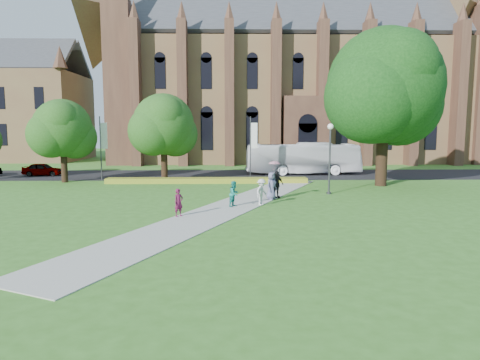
{
  "coord_description": "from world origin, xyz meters",
  "views": [
    {
      "loc": [
        0.13,
        -25.03,
        4.9
      ],
      "look_at": [
        0.73,
        2.13,
        1.6
      ],
      "focal_mm": 32.0,
      "sensor_mm": 36.0,
      "label": 1
    }
  ],
  "objects_px": {
    "large_tree": "(385,86)",
    "car_0": "(43,169)",
    "streetlamp": "(330,150)",
    "tour_coach": "(303,158)",
    "pedestrian_0": "(179,203)"
  },
  "relations": [
    {
      "from": "large_tree",
      "to": "car_0",
      "type": "xyz_separation_m",
      "value": [
        -32.27,
        8.26,
        -7.68
      ]
    },
    {
      "from": "tour_coach",
      "to": "pedestrian_0",
      "type": "distance_m",
      "value": 24.27
    },
    {
      "from": "streetlamp",
      "to": "car_0",
      "type": "height_order",
      "value": "streetlamp"
    },
    {
      "from": "large_tree",
      "to": "car_0",
      "type": "height_order",
      "value": "large_tree"
    },
    {
      "from": "tour_coach",
      "to": "pedestrian_0",
      "type": "height_order",
      "value": "tour_coach"
    },
    {
      "from": "large_tree",
      "to": "tour_coach",
      "type": "height_order",
      "value": "large_tree"
    },
    {
      "from": "streetlamp",
      "to": "large_tree",
      "type": "distance_m",
      "value": 8.73
    },
    {
      "from": "streetlamp",
      "to": "pedestrian_0",
      "type": "height_order",
      "value": "streetlamp"
    },
    {
      "from": "streetlamp",
      "to": "large_tree",
      "type": "relative_size",
      "value": 0.4
    },
    {
      "from": "streetlamp",
      "to": "pedestrian_0",
      "type": "xyz_separation_m",
      "value": [
        -10.25,
        -8.15,
        -2.48
      ]
    },
    {
      "from": "tour_coach",
      "to": "pedestrian_0",
      "type": "xyz_separation_m",
      "value": [
        -10.57,
        -21.83,
        -0.89
      ]
    },
    {
      "from": "large_tree",
      "to": "pedestrian_0",
      "type": "relative_size",
      "value": 8.53
    },
    {
      "from": "tour_coach",
      "to": "car_0",
      "type": "height_order",
      "value": "tour_coach"
    },
    {
      "from": "large_tree",
      "to": "tour_coach",
      "type": "distance_m",
      "value": 12.46
    },
    {
      "from": "streetlamp",
      "to": "large_tree",
      "type": "height_order",
      "value": "large_tree"
    }
  ]
}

